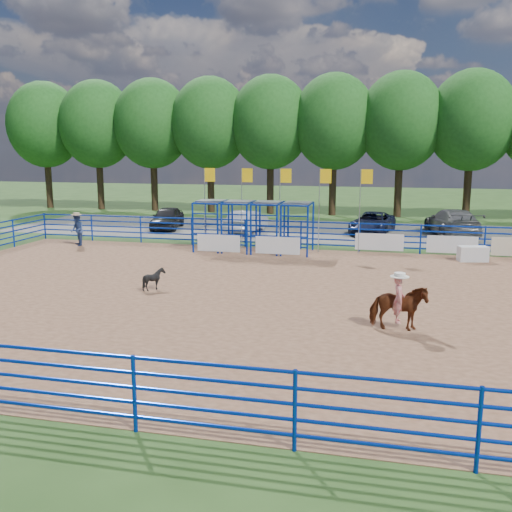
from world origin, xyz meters
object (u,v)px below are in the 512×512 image
car_a (167,218)px  car_c (372,223)px  car_d (452,222)px  horse_and_rider (398,303)px  announcer_table (473,254)px  spectator_cowboy (77,229)px  calf (154,279)px  car_b (247,221)px

car_a → car_c: bearing=-5.3°
car_a → car_d: size_ratio=0.75×
horse_and_rider → car_a: 23.45m
announcer_table → car_c: car_c is taller
car_c → car_d: car_d is taller
car_a → horse_and_rider: bearing=-61.1°
spectator_cowboy → car_c: bearing=28.5°
announcer_table → car_a: size_ratio=0.32×
spectator_cowboy → announcer_table: bearing=0.9°
calf → car_b: bearing=-8.4°
calf → car_c: car_c is taller
calf → car_a: car_a is taller
spectator_cowboy → car_c: (15.35, 8.32, -0.24)m
announcer_table → horse_and_rider: 11.90m
car_a → car_c: (13.15, 0.93, -0.06)m
car_c → car_b: bearing=-160.7°
spectator_cowboy → car_a: spectator_cowboy is taller
calf → announcer_table: bearing=-64.7°
calf → car_a: (-5.75, 15.58, 0.28)m
announcer_table → horse_and_rider: horse_and_rider is taller
car_a → car_b: (5.44, -0.30, -0.03)m
horse_and_rider → spectator_cowboy: size_ratio=1.35×
announcer_table → car_b: car_b is taller
announcer_table → horse_and_rider: (-3.50, -11.36, 0.47)m
calf → car_c: (7.39, 16.51, 0.23)m
calf → spectator_cowboy: (-7.95, 8.19, 0.47)m
announcer_table → car_b: size_ratio=0.32×
car_c → car_a: bearing=-165.7°
car_b → car_a: bearing=4.2°
car_d → calf: bearing=43.1°
car_a → car_d: car_d is taller
announcer_table → car_c: size_ratio=0.28×
horse_and_rider → calf: 9.22m
spectator_cowboy → car_c: 17.46m
calf → spectator_cowboy: bearing=34.6°
car_c → car_d: (4.72, 0.18, 0.15)m
car_d → car_b: bearing=-4.4°
spectator_cowboy → car_a: bearing=73.4°
horse_and_rider → car_b: horse_and_rider is taller
horse_and_rider → calf: horse_and_rider is taller
car_a → spectator_cowboy: bearing=-115.9°
announcer_table → spectator_cowboy: 20.23m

